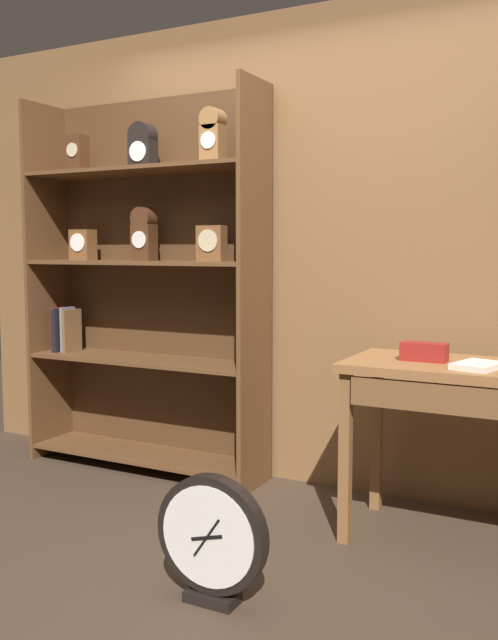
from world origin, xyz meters
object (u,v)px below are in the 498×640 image
Objects in this scene: workbench at (479,392)px; bookshelf at (146,283)px; toolbox_small at (424,352)px; open_repair_manual at (478,366)px; round_clock_large at (212,538)px.

bookshelf is at bearing 171.62° from workbench.
open_repair_manual is at bearing -20.62° from toolbox_small.
bookshelf reaches higher than workbench.
bookshelf is 1.91m from round_clock_large.
open_repair_manual is (0.01, -0.08, 0.13)m from workbench.
toolbox_small is (1.71, -0.27, -0.26)m from bookshelf.
open_repair_manual is 0.45× the size of round_clock_large.
round_clock_large is (1.18, -1.24, -0.87)m from bookshelf.
bookshelf is 10.88× the size of toolbox_small.
open_repair_manual reaches higher than workbench.
toolbox_small is 0.42× the size of round_clock_large.
workbench is 5.24× the size of open_repair_manual.
bookshelf is 2.01m from open_repair_manual.
bookshelf reaches higher than round_clock_large.
toolbox_small is 1.26m from round_clock_large.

